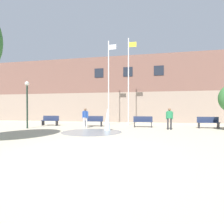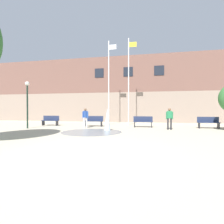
{
  "view_description": "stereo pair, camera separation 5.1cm",
  "coord_description": "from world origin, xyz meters",
  "px_view_note": "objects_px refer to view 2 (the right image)",
  "views": [
    {
      "loc": [
        2.12,
        -5.81,
        1.49
      ],
      "look_at": [
        -0.43,
        7.15,
        1.3
      ],
      "focal_mm": 28.0,
      "sensor_mm": 36.0,
      "label": 1
    },
    {
      "loc": [
        2.17,
        -5.8,
        1.49
      ],
      "look_at": [
        -0.43,
        7.15,
        1.3
      ],
      "focal_mm": 28.0,
      "sensor_mm": 36.0,
      "label": 2
    }
  ],
  "objects_px": {
    "park_bench_center": "(94,121)",
    "lamp_post_left_lane": "(27,98)",
    "adult_watching": "(85,116)",
    "park_bench_far_left": "(50,120)",
    "flagpole_left": "(109,80)",
    "flagpole_right": "(129,79)",
    "park_bench_far_right": "(208,122)",
    "adult_in_red": "(169,117)",
    "park_bench_near_trashcan": "(143,122)"
  },
  "relations": [
    {
      "from": "park_bench_far_left",
      "to": "park_bench_far_right",
      "type": "xyz_separation_m",
      "value": [
        13.58,
        0.18,
        0.0
      ]
    },
    {
      "from": "adult_watching",
      "to": "flagpole_left",
      "type": "bearing_deg",
      "value": -70.05
    },
    {
      "from": "flagpole_left",
      "to": "adult_in_red",
      "type": "bearing_deg",
      "value": -32.59
    },
    {
      "from": "flagpole_left",
      "to": "flagpole_right",
      "type": "xyz_separation_m",
      "value": [
        1.95,
        0.0,
        0.05
      ]
    },
    {
      "from": "park_bench_far_right",
      "to": "park_bench_center",
      "type": "bearing_deg",
      "value": -179.13
    },
    {
      "from": "park_bench_center",
      "to": "park_bench_far_right",
      "type": "xyz_separation_m",
      "value": [
        9.36,
        0.14,
        0.0
      ]
    },
    {
      "from": "park_bench_far_right",
      "to": "adult_in_red",
      "type": "relative_size",
      "value": 1.01
    },
    {
      "from": "park_bench_near_trashcan",
      "to": "park_bench_far_right",
      "type": "distance_m",
      "value": 5.09
    },
    {
      "from": "adult_in_red",
      "to": "park_bench_far_right",
      "type": "bearing_deg",
      "value": 31.93
    },
    {
      "from": "park_bench_far_right",
      "to": "park_bench_far_left",
      "type": "bearing_deg",
      "value": -179.22
    },
    {
      "from": "park_bench_center",
      "to": "adult_in_red",
      "type": "bearing_deg",
      "value": -12.95
    },
    {
      "from": "flagpole_left",
      "to": "flagpole_right",
      "type": "distance_m",
      "value": 1.95
    },
    {
      "from": "lamp_post_left_lane",
      "to": "flagpole_left",
      "type": "bearing_deg",
      "value": 39.5
    },
    {
      "from": "adult_watching",
      "to": "park_bench_far_left",
      "type": "bearing_deg",
      "value": 21.22
    },
    {
      "from": "flagpole_right",
      "to": "lamp_post_left_lane",
      "type": "distance_m",
      "value": 9.06
    },
    {
      "from": "park_bench_center",
      "to": "park_bench_far_right",
      "type": "distance_m",
      "value": 9.36
    },
    {
      "from": "park_bench_center",
      "to": "flagpole_left",
      "type": "distance_m",
      "value": 4.44
    },
    {
      "from": "park_bench_near_trashcan",
      "to": "adult_watching",
      "type": "height_order",
      "value": "adult_watching"
    },
    {
      "from": "park_bench_far_right",
      "to": "flagpole_right",
      "type": "bearing_deg",
      "value": 164.4
    },
    {
      "from": "adult_in_red",
      "to": "flagpole_right",
      "type": "xyz_separation_m",
      "value": [
        -3.34,
        3.38,
        3.48
      ]
    },
    {
      "from": "park_bench_near_trashcan",
      "to": "adult_in_red",
      "type": "distance_m",
      "value": 2.5
    },
    {
      "from": "park_bench_far_left",
      "to": "flagpole_right",
      "type": "distance_m",
      "value": 8.36
    },
    {
      "from": "lamp_post_left_lane",
      "to": "park_bench_near_trashcan",
      "type": "bearing_deg",
      "value": 16.92
    },
    {
      "from": "park_bench_near_trashcan",
      "to": "adult_in_red",
      "type": "height_order",
      "value": "adult_in_red"
    },
    {
      "from": "adult_in_red",
      "to": "flagpole_right",
      "type": "distance_m",
      "value": 5.89
    },
    {
      "from": "park_bench_far_left",
      "to": "park_bench_center",
      "type": "height_order",
      "value": "same"
    },
    {
      "from": "park_bench_near_trashcan",
      "to": "lamp_post_left_lane",
      "type": "bearing_deg",
      "value": -163.08
    },
    {
      "from": "park_bench_near_trashcan",
      "to": "lamp_post_left_lane",
      "type": "distance_m",
      "value": 9.53
    },
    {
      "from": "lamp_post_left_lane",
      "to": "park_bench_far_right",
      "type": "bearing_deg",
      "value": 11.3
    },
    {
      "from": "park_bench_center",
      "to": "park_bench_near_trashcan",
      "type": "bearing_deg",
      "value": 0.76
    },
    {
      "from": "park_bench_center",
      "to": "flagpole_right",
      "type": "bearing_deg",
      "value": 33.96
    },
    {
      "from": "park_bench_center",
      "to": "lamp_post_left_lane",
      "type": "relative_size",
      "value": 0.43
    },
    {
      "from": "park_bench_center",
      "to": "flagpole_right",
      "type": "distance_m",
      "value": 5.26
    },
    {
      "from": "adult_in_red",
      "to": "lamp_post_left_lane",
      "type": "height_order",
      "value": "lamp_post_left_lane"
    },
    {
      "from": "park_bench_far_left",
      "to": "lamp_post_left_lane",
      "type": "xyz_separation_m",
      "value": [
        -0.43,
        -2.62,
        1.95
      ]
    },
    {
      "from": "park_bench_far_right",
      "to": "adult_in_red",
      "type": "xyz_separation_m",
      "value": [
        -3.13,
        -1.58,
        0.45
      ]
    },
    {
      "from": "park_bench_far_left",
      "to": "adult_in_red",
      "type": "relative_size",
      "value": 1.01
    },
    {
      "from": "park_bench_far_left",
      "to": "flagpole_left",
      "type": "relative_size",
      "value": 0.19
    },
    {
      "from": "park_bench_far_right",
      "to": "lamp_post_left_lane",
      "type": "xyz_separation_m",
      "value": [
        -14.01,
        -2.8,
        1.95
      ]
    },
    {
      "from": "flagpole_left",
      "to": "adult_watching",
      "type": "bearing_deg",
      "value": -110.33
    },
    {
      "from": "park_bench_center",
      "to": "adult_watching",
      "type": "relative_size",
      "value": 1.01
    },
    {
      "from": "adult_watching",
      "to": "adult_in_red",
      "type": "bearing_deg",
      "value": -140.06
    },
    {
      "from": "park_bench_far_left",
      "to": "adult_watching",
      "type": "distance_m",
      "value": 4.17
    },
    {
      "from": "flagpole_left",
      "to": "park_bench_center",
      "type": "bearing_deg",
      "value": -115.78
    },
    {
      "from": "park_bench_far_right",
      "to": "flagpole_left",
      "type": "relative_size",
      "value": 0.19
    },
    {
      "from": "park_bench_center",
      "to": "lamp_post_left_lane",
      "type": "bearing_deg",
      "value": -150.23
    },
    {
      "from": "park_bench_far_left",
      "to": "lamp_post_left_lane",
      "type": "relative_size",
      "value": 0.43
    },
    {
      "from": "park_bench_far_right",
      "to": "adult_watching",
      "type": "xyz_separation_m",
      "value": [
        -9.66,
        -1.54,
        0.45
      ]
    },
    {
      "from": "lamp_post_left_lane",
      "to": "flagpole_right",
      "type": "bearing_deg",
      "value": 31.42
    },
    {
      "from": "adult_in_red",
      "to": "flagpole_right",
      "type": "bearing_deg",
      "value": 139.85
    }
  ]
}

